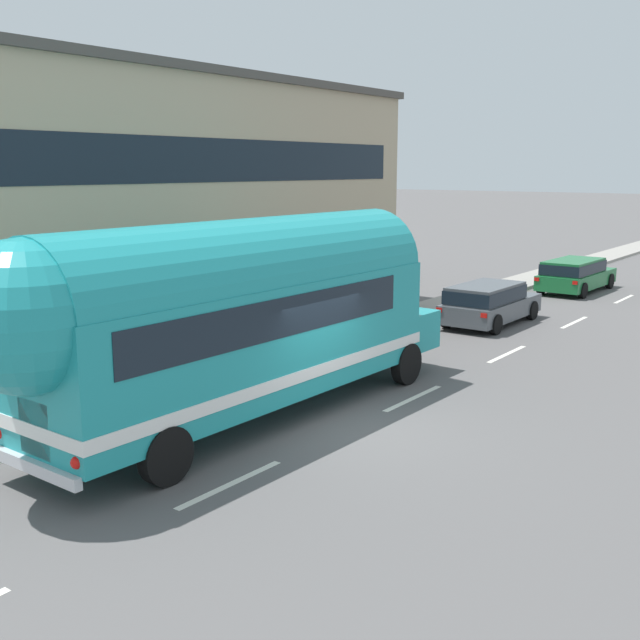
{
  "coord_description": "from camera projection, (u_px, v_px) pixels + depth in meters",
  "views": [
    {
      "loc": [
        8.22,
        -12.0,
        5.09
      ],
      "look_at": [
        -1.96,
        1.62,
        1.7
      ],
      "focal_mm": 42.95,
      "sensor_mm": 36.0,
      "label": 1
    }
  ],
  "objects": [
    {
      "name": "car_lead",
      "position": [
        488.0,
        301.0,
        25.13
      ],
      "size": [
        1.88,
        4.41,
        1.37
      ],
      "color": "#474C51",
      "rests_on": "ground"
    },
    {
      "name": "lane_markings",
      "position": [
        495.0,
        314.0,
        27.11
      ],
      "size": [
        4.04,
        80.0,
        0.01
      ],
      "color": "silver",
      "rests_on": "ground"
    },
    {
      "name": "painted_bus",
      "position": [
        232.0,
        313.0,
        14.95
      ],
      "size": [
        2.71,
        12.05,
        4.12
      ],
      "color": "teal",
      "rests_on": "ground"
    },
    {
      "name": "car_second",
      "position": [
        575.0,
        273.0,
        31.82
      ],
      "size": [
        2.01,
        4.75,
        1.37
      ],
      "color": "#196633",
      "rests_on": "ground"
    },
    {
      "name": "ground_plane",
      "position": [
        350.0,
        428.0,
        15.25
      ],
      "size": [
        300.0,
        300.0,
        0.0
      ],
      "primitive_type": "plane",
      "color": "#565454"
    },
    {
      "name": "sidewalk_slab",
      "position": [
        400.0,
        319.0,
        25.92
      ],
      "size": [
        1.85,
        90.0,
        0.15
      ],
      "primitive_type": "cube",
      "color": "gray",
      "rests_on": "ground"
    },
    {
      "name": "roadside_building",
      "position": [
        117.0,
        206.0,
        24.09
      ],
      "size": [
        9.09,
        19.63,
        7.84
      ],
      "color": "tan",
      "rests_on": "ground"
    }
  ]
}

